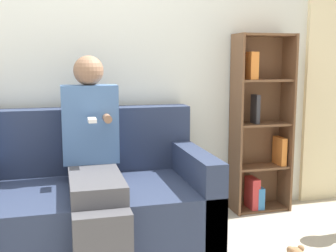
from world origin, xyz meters
TOP-DOWN VIEW (x-y plane):
  - back_wall at (0.00, 1.05)m, footprint 10.00×0.06m
  - couch at (-0.13, 0.57)m, footprint 2.12×0.92m
  - adult_seated at (0.20, 0.46)m, footprint 0.37×0.86m
  - bookshelf at (1.55, 0.93)m, footprint 0.46×0.23m

SIDE VIEW (x-z plane):
  - couch at x=-0.13m, z-range -0.15..0.72m
  - adult_seated at x=0.20m, z-range 0.00..1.24m
  - bookshelf at x=1.55m, z-range -0.04..1.36m
  - back_wall at x=0.00m, z-range 0.00..2.55m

